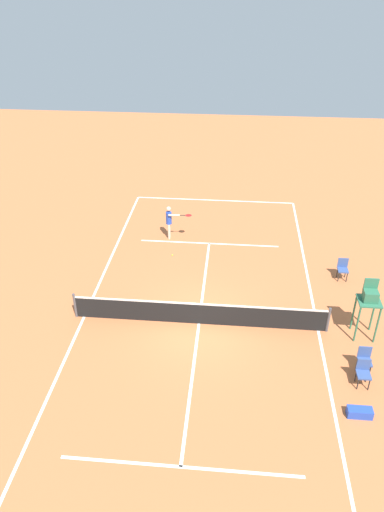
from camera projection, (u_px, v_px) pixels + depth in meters
The scene contains 10 objects.
ground_plane at pixel (199, 323), 18.78m from camera, with size 60.00×60.00×0.00m, color #C66B3D.
court_lines at pixel (199, 323), 18.78m from camera, with size 9.15×22.84×0.01m.
tennis_net at pixel (199, 313), 18.52m from camera, with size 9.75×0.10×1.07m.
player_serving at pixel (170, 220), 24.08m from camera, with size 1.30×0.50×1.72m.
tennis_ball at pixel (172, 255), 23.09m from camera, with size 0.07×0.07×0.07m, color #CCE033.
umpire_chair at pixel (369, 300), 17.38m from camera, with size 0.80×0.80×2.41m.
courtside_chair_near at pixel (363, 372), 15.83m from camera, with size 0.44×0.46×0.95m.
courtside_chair_mid at pixel (343, 268), 21.18m from camera, with size 0.44×0.46×0.95m.
courtside_chair_far at pixel (365, 359), 16.34m from camera, with size 0.44×0.46×0.95m.
equipment_bag at pixel (360, 412), 14.89m from camera, with size 0.76×0.32×0.30m, color #2647B7.
Camera 1 is at (-1.10, 14.68, 11.95)m, focal length 34.23 mm.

